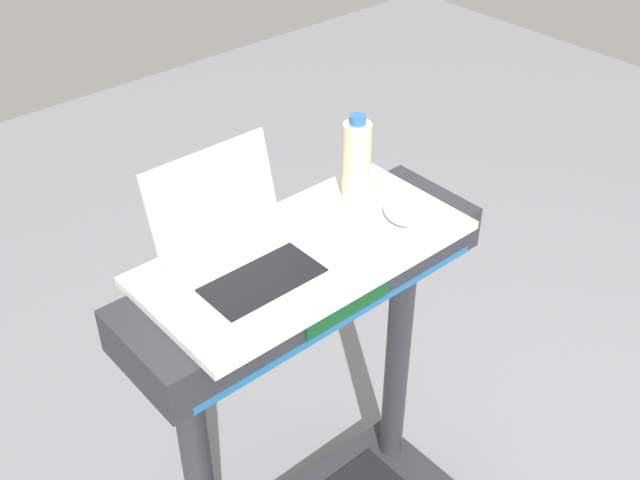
% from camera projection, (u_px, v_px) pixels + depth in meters
% --- Properties ---
extents(desk_board, '(0.75, 0.37, 0.02)m').
position_uv_depth(desk_board, '(305.00, 252.00, 1.74)').
color(desk_board, silver).
rests_on(desk_board, treadmill_base).
extents(laptop, '(0.31, 0.29, 0.25)m').
position_uv_depth(laptop, '(243.00, 254.00, 1.63)').
color(laptop, '#B7B7BC').
rests_on(laptop, desk_board).
extents(computer_mouse, '(0.08, 0.11, 0.03)m').
position_uv_depth(computer_mouse, '(399.00, 214.00, 1.81)').
color(computer_mouse, '#B2B2B7').
rests_on(computer_mouse, desk_board).
extents(water_bottle, '(0.07, 0.07, 0.22)m').
position_uv_depth(water_bottle, '(357.00, 159.00, 1.85)').
color(water_bottle, beige).
rests_on(water_bottle, desk_board).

